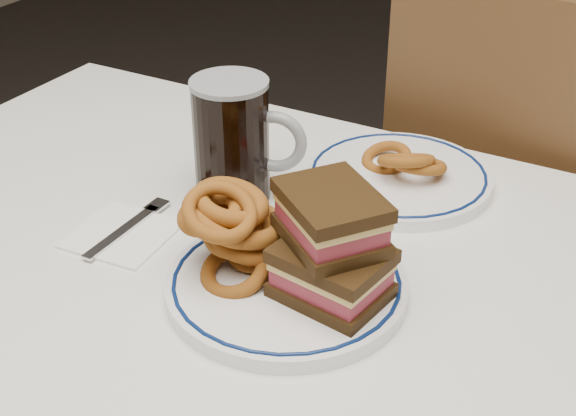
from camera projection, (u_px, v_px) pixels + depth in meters
The scene contains 11 objects.
dining_table at pixel (257, 339), 1.01m from camera, with size 1.27×0.87×0.75m.
chair_far at pixel (525, 223), 1.45m from camera, with size 0.51×0.51×0.98m.
main_plate at pixel (287, 284), 0.91m from camera, with size 0.28×0.28×0.02m.
reuben_sandwich at pixel (331, 246), 0.86m from camera, with size 0.15×0.14×0.12m.
onion_rings_main at pixel (236, 228), 0.91m from camera, with size 0.13×0.13×0.13m.
ketchup_ramekin at pixel (309, 221), 0.98m from camera, with size 0.05×0.05×0.03m.
beer_mug at pixel (234, 140), 1.06m from camera, with size 0.15×0.10×0.17m.
water_glass at pixel (332, 254), 0.88m from camera, with size 0.07×0.07×0.12m, color #ABC5DD.
far_plate at pixel (398, 177), 1.13m from camera, with size 0.26×0.26×0.02m.
onion_rings_far at pixel (405, 161), 1.12m from camera, with size 0.13×0.11×0.07m.
napkin_fork at pixel (124, 233), 1.02m from camera, with size 0.13×0.16×0.01m.
Camera 1 is at (0.41, -0.66, 1.31)m, focal length 50.00 mm.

